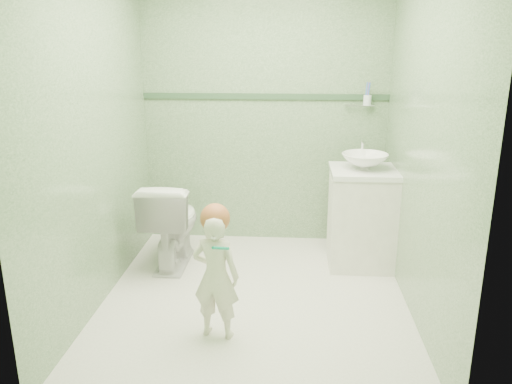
{
  "coord_description": "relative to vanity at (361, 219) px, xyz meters",
  "views": [
    {
      "loc": [
        0.25,
        -3.35,
        1.82
      ],
      "look_at": [
        0.0,
        0.15,
        0.78
      ],
      "focal_mm": 35.69,
      "sensor_mm": 36.0,
      "label": 1
    }
  ],
  "objects": [
    {
      "name": "ground",
      "position": [
        -0.84,
        -0.7,
        -0.4
      ],
      "size": [
        2.5,
        2.5,
        0.0
      ],
      "primitive_type": "plane",
      "color": "beige",
      "rests_on": "ground"
    },
    {
      "name": "room_shell",
      "position": [
        -0.84,
        -0.7,
        0.8
      ],
      "size": [
        2.5,
        2.54,
        2.4
      ],
      "color": "gray",
      "rests_on": "ground"
    },
    {
      "name": "trim_stripe",
      "position": [
        -0.84,
        0.54,
        0.95
      ],
      "size": [
        2.2,
        0.02,
        0.05
      ],
      "primitive_type": "cube",
      "color": "#335336",
      "rests_on": "room_shell"
    },
    {
      "name": "vanity",
      "position": [
        0.0,
        0.0,
        0.0
      ],
      "size": [
        0.52,
        0.5,
        0.8
      ],
      "primitive_type": "cube",
      "color": "silver",
      "rests_on": "ground"
    },
    {
      "name": "counter",
      "position": [
        0.0,
        0.0,
        0.41
      ],
      "size": [
        0.54,
        0.52,
        0.04
      ],
      "primitive_type": "cube",
      "color": "white",
      "rests_on": "vanity"
    },
    {
      "name": "basin",
      "position": [
        0.0,
        0.0,
        0.49
      ],
      "size": [
        0.37,
        0.37,
        0.13
      ],
      "primitive_type": "imported",
      "color": "white",
      "rests_on": "counter"
    },
    {
      "name": "faucet",
      "position": [
        0.0,
        0.19,
        0.57
      ],
      "size": [
        0.03,
        0.13,
        0.18
      ],
      "color": "silver",
      "rests_on": "counter"
    },
    {
      "name": "cup_holder",
      "position": [
        0.05,
        0.48,
        0.93
      ],
      "size": [
        0.26,
        0.07,
        0.21
      ],
      "color": "silver",
      "rests_on": "room_shell"
    },
    {
      "name": "toilet",
      "position": [
        -1.58,
        -0.11,
        -0.03
      ],
      "size": [
        0.42,
        0.73,
        0.74
      ],
      "primitive_type": "imported",
      "rotation": [
        0.0,
        0.0,
        3.14
      ],
      "color": "white",
      "rests_on": "ground"
    },
    {
      "name": "toddler",
      "position": [
        -1.05,
        -1.18,
        0.01
      ],
      "size": [
        0.33,
        0.25,
        0.82
      ],
      "primitive_type": "imported",
      "rotation": [
        0.0,
        0.0,
        2.96
      ],
      "color": "beige",
      "rests_on": "ground"
    },
    {
      "name": "hair_cap",
      "position": [
        -1.05,
        -1.16,
        0.39
      ],
      "size": [
        0.18,
        0.18,
        0.18
      ],
      "primitive_type": "sphere",
      "color": "#A65B30",
      "rests_on": "toddler"
    },
    {
      "name": "teal_toothbrush",
      "position": [
        -1.0,
        -1.32,
        0.27
      ],
      "size": [
        0.11,
        0.14,
        0.08
      ],
      "color": "#0A8C6B",
      "rests_on": "toddler"
    }
  ]
}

